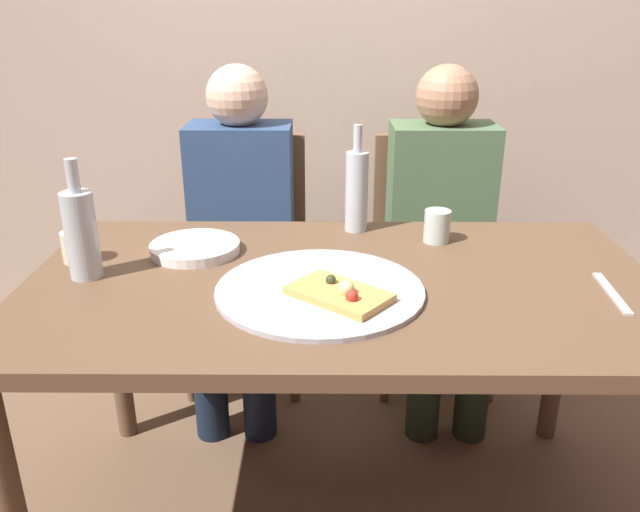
# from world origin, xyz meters

# --- Properties ---
(back_wall) EXTENTS (6.00, 0.10, 2.60)m
(back_wall) POSITION_xyz_m (0.00, 1.19, 1.30)
(back_wall) COLOR #BCA893
(back_wall) RESTS_ON ground_plane
(dining_table) EXTENTS (1.53, 0.85, 0.74)m
(dining_table) POSITION_xyz_m (0.00, 0.00, 0.66)
(dining_table) COLOR brown
(dining_table) RESTS_ON ground_plane
(pizza_tray) EXTENTS (0.48, 0.48, 0.01)m
(pizza_tray) POSITION_xyz_m (-0.05, -0.08, 0.74)
(pizza_tray) COLOR #ADADB2
(pizza_tray) RESTS_ON dining_table
(pizza_slice_last) EXTENTS (0.25, 0.24, 0.05)m
(pizza_slice_last) POSITION_xyz_m (-0.01, -0.13, 0.76)
(pizza_slice_last) COLOR tan
(pizza_slice_last) RESTS_ON pizza_tray
(wine_bottle) EXTENTS (0.07, 0.07, 0.31)m
(wine_bottle) POSITION_xyz_m (0.05, 0.35, 0.86)
(wine_bottle) COLOR #B2BCC1
(wine_bottle) RESTS_ON dining_table
(beer_bottle) EXTENTS (0.08, 0.08, 0.29)m
(beer_bottle) POSITION_xyz_m (-0.62, 0.01, 0.85)
(beer_bottle) COLOR #B2BCC1
(beer_bottle) RESTS_ON dining_table
(tumbler_near) EXTENTS (0.07, 0.07, 0.08)m
(tumbler_near) POSITION_xyz_m (-0.68, 0.11, 0.78)
(tumbler_near) COLOR beige
(tumbler_near) RESTS_ON dining_table
(tumbler_far) EXTENTS (0.07, 0.07, 0.09)m
(tumbler_far) POSITION_xyz_m (0.27, 0.26, 0.78)
(tumbler_far) COLOR #B7C6BC
(tumbler_far) RESTS_ON dining_table
(plate_stack) EXTENTS (0.24, 0.24, 0.03)m
(plate_stack) POSITION_xyz_m (-0.39, 0.17, 0.75)
(plate_stack) COLOR white
(plate_stack) RESTS_ON dining_table
(table_knife) EXTENTS (0.04, 0.22, 0.01)m
(table_knife) POSITION_xyz_m (0.62, -0.08, 0.74)
(table_knife) COLOR #B7B7BC
(table_knife) RESTS_ON dining_table
(chair_left) EXTENTS (0.44, 0.44, 0.90)m
(chair_left) POSITION_xyz_m (-0.34, 0.83, 0.51)
(chair_left) COLOR brown
(chair_left) RESTS_ON ground_plane
(chair_right) EXTENTS (0.44, 0.44, 0.90)m
(chair_right) POSITION_xyz_m (0.37, 0.83, 0.51)
(chair_right) COLOR brown
(chair_right) RESTS_ON ground_plane
(guest_in_sweater) EXTENTS (0.36, 0.56, 1.17)m
(guest_in_sweater) POSITION_xyz_m (-0.34, 0.67, 0.64)
(guest_in_sweater) COLOR navy
(guest_in_sweater) RESTS_ON ground_plane
(guest_in_beanie) EXTENTS (0.36, 0.56, 1.17)m
(guest_in_beanie) POSITION_xyz_m (0.37, 0.67, 0.64)
(guest_in_beanie) COLOR #4C6B47
(guest_in_beanie) RESTS_ON ground_plane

